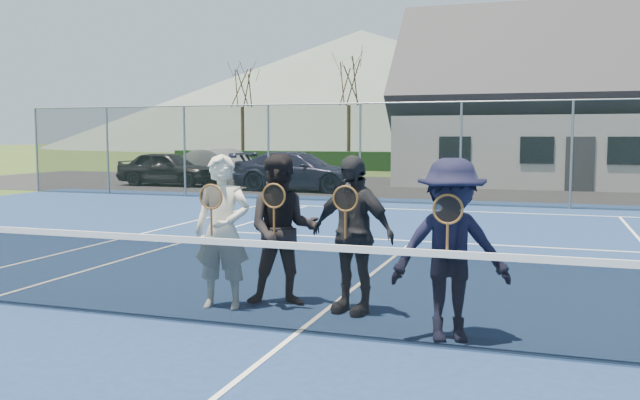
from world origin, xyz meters
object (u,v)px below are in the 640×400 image
Objects in this scene: player_a at (222,231)px; player_d at (451,250)px; car_b at (223,166)px; clubhouse at (591,88)px; car_c at (299,171)px; player_c at (352,234)px; car_a at (168,168)px; tennis_net at (296,284)px; player_b at (283,230)px.

player_a is 1.00× the size of player_d.
car_b is 0.29× the size of clubhouse.
player_c is (6.55, -15.99, 0.20)m from car_c.
player_a reaches higher than car_a.
car_a is 0.93× the size of car_b.
player_a is at bearing 170.64° from player_d.
car_b is 0.38× the size of tennis_net.
car_b is 5.01m from car_c.
player_a is at bearing -102.60° from clubhouse.
car_b reaches higher than car_c.
player_b is at bearing 175.71° from player_c.
tennis_net is 0.75× the size of clubhouse.
player_a is at bearing -132.45° from car_b.
clubhouse is at bearing -52.94° from car_c.
player_b and player_c have the same top height.
car_b is at bearing 63.01° from car_c.
player_b reaches higher than car_b.
car_b is 15.63m from clubhouse.
car_a is 2.29× the size of player_a.
player_b is 0.87m from player_c.
car_c is 2.75× the size of player_b.
player_c is at bearing -128.56° from car_b.
clubhouse is 8.67× the size of player_b.
tennis_net is 1.28m from player_b.
car_c is at bearing 109.63° from player_b.
clubhouse reaches higher than car_c.
player_c reaches higher than car_c.
player_c is (10.90, -18.47, 0.19)m from car_b.
player_d is at bearing -126.86° from car_b.
car_b is 2.48× the size of player_a.
clubhouse is 23.48m from player_c.
car_b is 20.97m from player_a.
car_a is at bearing 85.31° from car_c.
car_b is 0.90× the size of car_c.
player_a is (-5.20, -23.26, -3.07)m from clubhouse.
tennis_net is at bearing -144.72° from car_a.
clubhouse is at bearing 77.40° from player_a.
player_a is at bearing -169.71° from player_c.
player_a is 2.74m from player_d.
player_b and player_d have the same top height.
player_b is (5.68, -15.92, 0.20)m from car_c.
car_c is 2.75× the size of player_c.
tennis_net is at bearing -106.21° from player_c.
player_b reaches higher than car_c.
car_a is 20.37m from player_b.
clubhouse reaches higher than player_a.
player_b is 1.00× the size of player_d.
player_b is (0.62, 0.34, -0.00)m from player_a.
car_b is 21.45m from player_c.
car_b is at bearing 120.54° from player_c.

